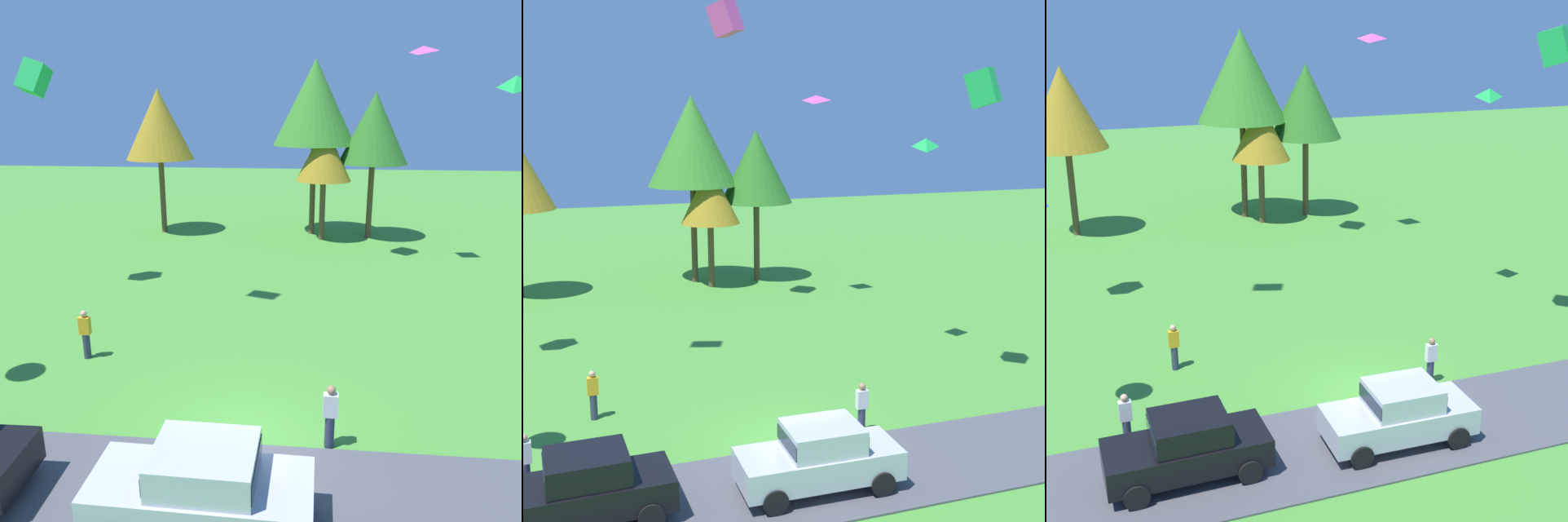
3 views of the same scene
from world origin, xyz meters
The scene contains 14 objects.
ground_plane centered at (0.00, 0.00, 0.00)m, with size 120.00×120.00×0.00m, color #478E33.
pavement_strip centered at (0.00, -2.40, 0.03)m, with size 36.00×4.40×0.06m, color #4C4C51.
car_sedan_by_flagpole centered at (-6.43, -2.48, 1.04)m, with size 4.44×2.03×1.84m.
car_sedan_far_end centered at (-0.32, -2.87, 1.04)m, with size 4.43×2.02×1.84m.
person_watching_sky centered at (-5.70, 3.94, 0.88)m, with size 0.36×0.24×1.71m.
person_beside_suv centered at (2.27, -0.03, 0.88)m, with size 0.36×0.24×1.71m.
person_on_lawn centered at (-7.83, -0.39, 0.88)m, with size 0.36×0.24×1.71m.
tree_center_back centered at (1.82, 22.48, 8.37)m, with size 5.22×5.22×11.01m.
tree_left_of_center centered at (2.45, 20.89, 5.41)m, with size 3.39×3.39×7.15m.
tree_lone_near centered at (5.48, 21.69, 6.87)m, with size 4.28×4.28×9.04m.
kite_diamond_trailing_tail centered at (6.80, 15.48, 10.76)m, with size 1.09×0.96×0.25m, color #EA4C9E.
kite_box_high_right centered at (1.99, 15.10, 14.38)m, with size 1.06×1.06×1.48m, color #EA4C9E.
kite_box_near_flag centered at (7.47, 1.94, 10.87)m, with size 0.84×0.84×1.17m, color green.
kite_diamond_high_left centered at (7.84, 6.23, 8.87)m, with size 0.80×0.86×0.36m, color green.
Camera 2 is at (-7.19, -19.61, 10.13)m, focal length 50.00 mm.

